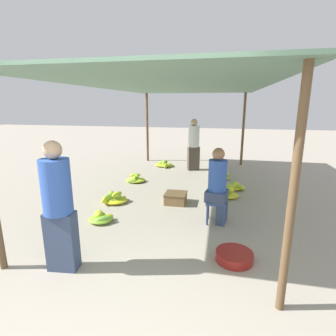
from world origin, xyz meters
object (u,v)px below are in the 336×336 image
at_px(stool, 216,205).
at_px(shopper_walking_mid, 194,144).
at_px(vendor_seated, 218,185).
at_px(banana_pile_right_0, 220,176).
at_px(basin_black, 234,256).
at_px(crate_near, 176,198).
at_px(banana_pile_left_1, 114,199).
at_px(banana_pile_right_2, 236,186).
at_px(banana_pile_right_3, 219,165).
at_px(banana_pile_left_2, 164,164).
at_px(banana_pile_left_0, 101,218).
at_px(banana_pile_right_1, 227,193).
at_px(vendor_foreground, 58,206).
at_px(banana_pile_left_3, 135,179).

bearing_deg(stool, shopper_walking_mid, 102.45).
distance_m(vendor_seated, banana_pile_right_0, 2.81).
distance_m(basin_black, crate_near, 2.15).
xyz_separation_m(basin_black, banana_pile_left_1, (-2.34, 1.60, 0.03)).
xyz_separation_m(banana_pile_right_2, crate_near, (-1.24, -1.16, 0.03)).
height_order(banana_pile_right_0, banana_pile_right_3, banana_pile_right_3).
relative_size(banana_pile_right_3, shopper_walking_mid, 0.30).
bearing_deg(banana_pile_left_2, banana_pile_right_2, -41.76).
distance_m(banana_pile_right_0, shopper_walking_mid, 1.39).
height_order(basin_black, banana_pile_left_0, banana_pile_left_0).
relative_size(banana_pile_right_1, banana_pile_right_3, 1.28).
relative_size(banana_pile_left_2, banana_pile_right_3, 1.32).
relative_size(stool, banana_pile_right_3, 0.84).
bearing_deg(banana_pile_right_0, vendor_foreground, -112.38).
bearing_deg(vendor_seated, shopper_walking_mid, 102.74).
relative_size(banana_pile_left_1, shopper_walking_mid, 0.34).
xyz_separation_m(vendor_foreground, basin_black, (2.06, 0.59, -0.76)).
xyz_separation_m(vendor_foreground, banana_pile_left_0, (-0.15, 1.32, -0.76)).
distance_m(banana_pile_left_1, banana_pile_right_0, 3.08).
relative_size(banana_pile_left_3, banana_pile_right_3, 1.09).
distance_m(banana_pile_left_2, shopper_walking_mid, 1.24).
height_order(vendor_foreground, vendor_seated, vendor_foreground).
relative_size(vendor_foreground, banana_pile_right_2, 2.93).
xyz_separation_m(banana_pile_left_1, banana_pile_left_2, (0.31, 3.34, -0.02)).
bearing_deg(banana_pile_right_2, banana_pile_left_3, 178.19).
bearing_deg(basin_black, crate_near, 120.86).
distance_m(vendor_foreground, banana_pile_left_0, 1.53).
relative_size(stool, banana_pile_left_0, 0.84).
height_order(banana_pile_left_1, banana_pile_right_3, banana_pile_right_3).
xyz_separation_m(banana_pile_left_0, banana_pile_right_0, (1.98, 3.12, 0.00)).
distance_m(banana_pile_right_0, banana_pile_right_1, 1.47).
bearing_deg(vendor_foreground, banana_pile_left_2, 89.74).
bearing_deg(vendor_foreground, banana_pile_right_2, 58.58).
bearing_deg(banana_pile_right_0, shopper_walking_mid, 134.79).
distance_m(vendor_seated, banana_pile_left_3, 2.98).
xyz_separation_m(banana_pile_right_0, banana_pile_right_1, (0.15, -1.46, 0.03)).
height_order(banana_pile_left_3, banana_pile_right_2, banana_pile_left_3).
xyz_separation_m(vendor_foreground, banana_pile_left_3, (-0.34, 3.68, -0.75)).
distance_m(stool, banana_pile_right_1, 1.32).
bearing_deg(banana_pile_left_1, banana_pile_right_3, 59.10).
relative_size(banana_pile_left_3, crate_near, 1.19).
distance_m(vendor_seated, crate_near, 1.26).
bearing_deg(basin_black, banana_pile_left_3, 127.85).
relative_size(vendor_foreground, shopper_walking_mid, 1.03).
relative_size(banana_pile_right_0, crate_near, 1.44).
bearing_deg(stool, crate_near, 137.95).
xyz_separation_m(vendor_seated, banana_pile_right_1, (0.18, 1.29, -0.57)).
xyz_separation_m(banana_pile_left_2, shopper_walking_mid, (0.97, -0.26, 0.73)).
bearing_deg(banana_pile_left_1, basin_black, -34.39).
xyz_separation_m(banana_pile_right_3, crate_near, (-0.80, -3.17, -0.00)).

